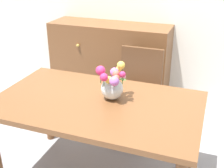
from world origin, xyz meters
TOP-DOWN VIEW (x-y plane):
  - dining_table at (0.00, 0.00)m, footprint 1.53×0.90m
  - chair_far at (0.11, 0.79)m, footprint 0.42×0.42m
  - dresser at (-0.39, 1.33)m, footprint 1.40×0.47m
  - flower_vase at (0.10, 0.07)m, footprint 0.22×0.22m

SIDE VIEW (x-z plane):
  - dresser at x=-0.39m, z-range 0.00..1.00m
  - chair_far at x=0.11m, z-range 0.07..0.97m
  - dining_table at x=0.00m, z-range 0.28..1.01m
  - flower_vase at x=0.10m, z-range 0.72..1.00m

